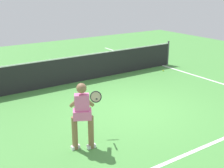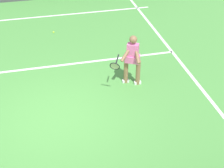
% 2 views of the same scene
% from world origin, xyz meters
% --- Properties ---
extents(ground_plane, '(23.91, 23.91, 0.00)m').
position_xyz_m(ground_plane, '(0.00, 0.00, 0.00)').
color(ground_plane, '#4C9342').
extents(baseline_marking, '(9.45, 0.10, 0.01)m').
position_xyz_m(baseline_marking, '(0.00, -6.70, 0.00)').
color(baseline_marking, white).
rests_on(baseline_marking, ground).
extents(service_line_marking, '(8.45, 0.10, 0.01)m').
position_xyz_m(service_line_marking, '(0.00, -2.59, 0.00)').
color(service_line_marking, white).
rests_on(service_line_marking, ground).
extents(sideline_left_marking, '(0.10, 16.40, 0.01)m').
position_xyz_m(sideline_left_marking, '(-4.23, 0.00, 0.00)').
color(sideline_left_marking, white).
rests_on(sideline_left_marking, ground).
extents(tennis_player, '(1.05, 0.82, 1.55)m').
position_xyz_m(tennis_player, '(-2.31, -1.07, 0.85)').
color(tennis_player, '#8C6647').
rests_on(tennis_player, ground).
extents(tennis_ball_near, '(0.07, 0.07, 0.07)m').
position_xyz_m(tennis_ball_near, '(-0.37, -5.03, 0.03)').
color(tennis_ball_near, '#D1E533').
rests_on(tennis_ball_near, ground).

